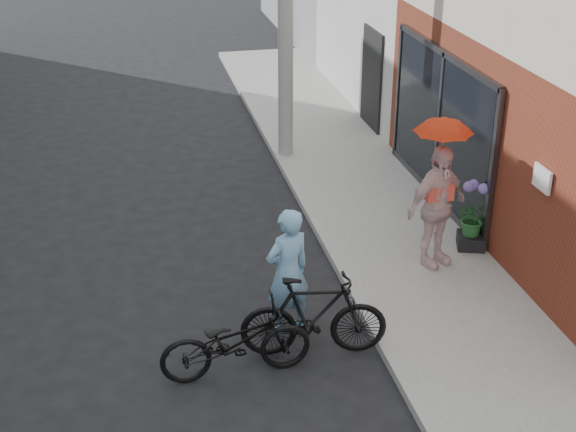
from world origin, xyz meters
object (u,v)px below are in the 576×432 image
object	(u,v)px
bike_left	(236,341)
planter	(471,241)
kimono_woman	(437,207)
bike_right	(314,316)
officer	(288,272)

from	to	relation	value
bike_left	planter	bearing A→B (deg)	-62.58
bike_left	planter	xyz separation A→B (m)	(3.89, 2.18, -0.24)
bike_left	kimono_woman	xyz separation A→B (m)	(3.14, 1.84, 0.55)
bike_left	planter	distance (m)	4.46
bike_left	kimono_woman	bearing A→B (deg)	-61.52
kimono_woman	planter	world-z (taller)	kimono_woman
bike_right	kimono_woman	distance (m)	2.74
officer	bike_right	distance (m)	0.67
kimono_woman	planter	xyz separation A→B (m)	(0.75, 0.34, -0.79)
planter	kimono_woman	bearing A→B (deg)	-155.39
officer	planter	world-z (taller)	officer
officer	bike_left	bearing A→B (deg)	23.19
officer	bike_right	bearing A→B (deg)	88.48
bike_left	kimono_woman	distance (m)	3.68
kimono_woman	bike_left	bearing A→B (deg)	-172.77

